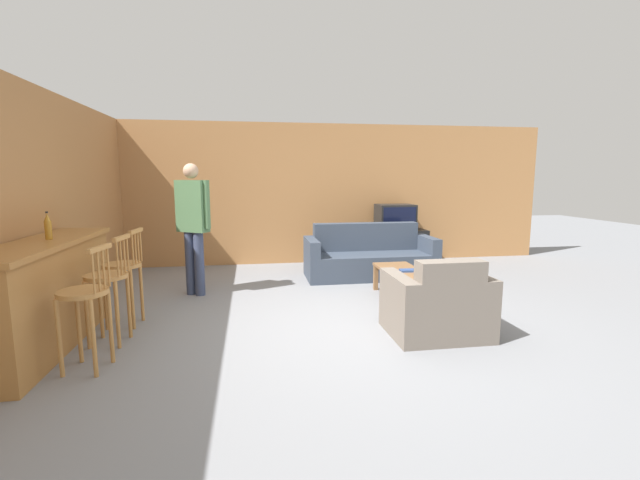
% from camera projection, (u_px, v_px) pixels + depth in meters
% --- Properties ---
extents(ground_plane, '(24.00, 24.00, 0.00)m').
position_uv_depth(ground_plane, '(348.00, 328.00, 4.63)').
color(ground_plane, gray).
extents(wall_back, '(9.40, 0.08, 2.60)m').
position_uv_depth(wall_back, '(305.00, 194.00, 8.02)').
color(wall_back, '#B27A47').
rests_on(wall_back, ground_plane).
extents(wall_left, '(0.08, 8.67, 2.60)m').
position_uv_depth(wall_left, '(62.00, 204.00, 5.22)').
color(wall_left, '#B27A47').
rests_on(wall_left, ground_plane).
extents(bar_counter, '(0.55, 2.17, 1.03)m').
position_uv_depth(bar_counter, '(46.00, 294.00, 4.05)').
color(bar_counter, '#A87038').
rests_on(bar_counter, ground_plane).
extents(bar_chair_near, '(0.46, 0.46, 1.07)m').
position_uv_depth(bar_chair_near, '(85.00, 302.00, 3.56)').
color(bar_chair_near, '#B77F42').
rests_on(bar_chair_near, ground_plane).
extents(bar_chair_mid, '(0.44, 0.44, 1.07)m').
position_uv_depth(bar_chair_mid, '(108.00, 285.00, 4.14)').
color(bar_chair_mid, '#B77F42').
rests_on(bar_chair_mid, ground_plane).
extents(bar_chair_far, '(0.44, 0.44, 1.07)m').
position_uv_depth(bar_chair_far, '(124.00, 273.00, 4.65)').
color(bar_chair_far, '#B77F42').
rests_on(bar_chair_far, ground_plane).
extents(couch_far, '(2.09, 0.84, 0.86)m').
position_uv_depth(couch_far, '(369.00, 258.00, 7.01)').
color(couch_far, '#384251').
rests_on(couch_far, ground_plane).
extents(armchair_near, '(0.97, 0.80, 0.83)m').
position_uv_depth(armchair_near, '(438.00, 307.00, 4.38)').
color(armchair_near, '#70665B').
rests_on(armchair_near, ground_plane).
extents(coffee_table, '(0.50, 1.07, 0.40)m').
position_uv_depth(coffee_table, '(402.00, 274.00, 5.70)').
color(coffee_table, brown).
rests_on(coffee_table, ground_plane).
extents(tv_unit, '(1.18, 0.51, 0.64)m').
position_uv_depth(tv_unit, '(394.00, 247.00, 8.04)').
color(tv_unit, black).
rests_on(tv_unit, ground_plane).
extents(tv, '(0.68, 0.51, 0.47)m').
position_uv_depth(tv, '(395.00, 217.00, 7.96)').
color(tv, black).
rests_on(tv, tv_unit).
extents(bottle, '(0.06, 0.06, 0.27)m').
position_uv_depth(bottle, '(48.00, 227.00, 4.08)').
color(bottle, '#B27A23').
rests_on(bottle, bar_counter).
extents(book_on_table, '(0.22, 0.15, 0.03)m').
position_uv_depth(book_on_table, '(408.00, 270.00, 5.59)').
color(book_on_table, navy).
rests_on(book_on_table, coffee_table).
extents(person_by_window, '(0.49, 0.38, 1.80)m').
position_uv_depth(person_by_window, '(193.00, 221.00, 5.80)').
color(person_by_window, '#384260').
rests_on(person_by_window, ground_plane).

